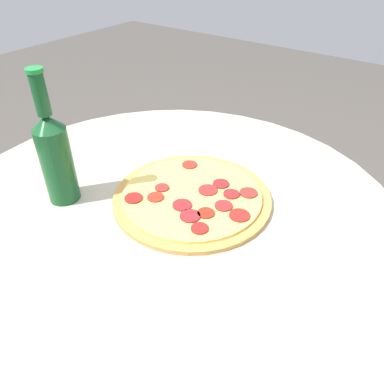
{
  "coord_description": "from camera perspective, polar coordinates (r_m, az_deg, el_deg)",
  "views": [
    {
      "loc": [
        0.42,
        -0.49,
        1.26
      ],
      "look_at": [
        0.03,
        0.05,
        0.78
      ],
      "focal_mm": 35.0,
      "sensor_mm": 36.0,
      "label": 1
    }
  ],
  "objects": [
    {
      "name": "pizza",
      "position": [
        0.83,
        0.05,
        -0.71
      ],
      "size": [
        0.35,
        0.35,
        0.02
      ],
      "color": "#C68E47",
      "rests_on": "table"
    },
    {
      "name": "ground_plane",
      "position": [
        1.42,
        -2.45,
        -26.87
      ],
      "size": [
        8.0,
        8.0,
        0.0
      ],
      "primitive_type": "plane",
      "color": "#4C4742"
    },
    {
      "name": "table",
      "position": [
        0.96,
        -3.29,
        -11.9
      ],
      "size": [
        1.01,
        1.01,
        0.76
      ],
      "color": "#B2A893",
      "rests_on": "ground_plane"
    },
    {
      "name": "beer_bottle",
      "position": [
        0.83,
        -20.14,
        5.37
      ],
      "size": [
        0.07,
        0.07,
        0.29
      ],
      "color": "#144C23",
      "rests_on": "table"
    }
  ]
}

